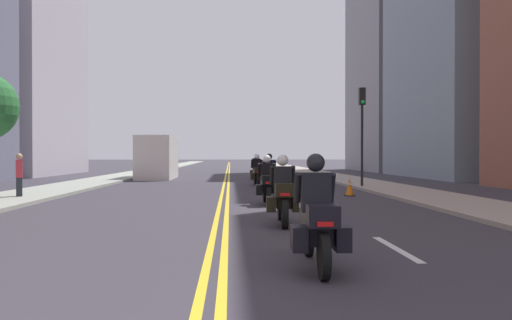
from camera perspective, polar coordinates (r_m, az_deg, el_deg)
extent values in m
plane|color=#36323B|center=(48.58, -3.10, -1.30)|extent=(264.00, 264.00, 0.00)
cube|color=#949A8E|center=(49.18, -11.80, -1.22)|extent=(2.89, 144.00, 0.12)
cube|color=gray|center=(49.12, 5.61, -1.21)|extent=(2.89, 144.00, 0.12)
cube|color=yellow|center=(48.58, -3.24, -1.30)|extent=(0.12, 132.00, 0.01)
cube|color=yellow|center=(48.58, -2.96, -1.30)|extent=(0.12, 132.00, 0.01)
cube|color=silver|center=(9.13, 15.12, -9.36)|extent=(0.14, 2.40, 0.01)
cube|color=silver|center=(14.90, 7.95, -5.50)|extent=(0.14, 2.40, 0.01)
cube|color=silver|center=(20.80, 4.85, -3.77)|extent=(0.14, 2.40, 0.01)
cube|color=silver|center=(26.75, 3.12, -2.81)|extent=(0.14, 2.40, 0.01)
cube|color=silver|center=(32.71, 2.03, -2.20)|extent=(0.14, 2.40, 0.01)
cube|color=silver|center=(38.69, 1.27, -1.77)|extent=(0.14, 2.40, 0.01)
cube|color=silver|center=(44.67, 0.72, -1.46)|extent=(0.14, 2.40, 0.01)
cube|color=silver|center=(50.66, 0.30, -1.22)|extent=(0.14, 2.40, 0.01)
cube|color=silver|center=(56.65, -0.04, -1.03)|extent=(0.14, 2.40, 0.01)
cube|color=#ADA6B1|center=(46.02, -24.71, 8.61)|extent=(7.41, 13.74, 16.12)
cube|color=gray|center=(54.68, 14.77, 14.01)|extent=(6.52, 13.12, 28.63)
cube|color=#2D3847|center=(54.54, 18.05, 6.40)|extent=(0.04, 11.02, 0.90)
cylinder|color=black|center=(8.19, 5.78, -8.39)|extent=(0.12, 0.60, 0.60)
cylinder|color=black|center=(6.67, 7.46, -10.46)|extent=(0.12, 0.60, 0.60)
cube|color=silver|center=(8.15, 5.79, -6.16)|extent=(0.15, 0.32, 0.04)
cube|color=black|center=(7.39, 6.54, -7.18)|extent=(0.35, 1.20, 0.40)
cube|color=black|center=(6.67, 7.37, -6.11)|extent=(0.41, 0.37, 0.28)
cube|color=red|center=(6.49, 7.62, -7.00)|extent=(0.20, 0.04, 0.06)
cube|color=black|center=(6.91, 4.74, -8.55)|extent=(0.21, 0.45, 0.32)
cube|color=black|center=(6.99, 9.37, -8.45)|extent=(0.21, 0.45, 0.32)
cube|color=#B2C1CC|center=(7.84, 6.04, -3.93)|extent=(0.36, 0.13, 0.36)
cube|color=black|center=(7.29, 6.60, -3.54)|extent=(0.41, 0.27, 0.55)
cylinder|color=black|center=(7.40, 4.59, -3.09)|extent=(0.11, 0.28, 0.45)
cylinder|color=black|center=(7.47, 8.26, -3.06)|extent=(0.11, 0.28, 0.45)
sphere|color=black|center=(7.30, 6.57, -0.29)|extent=(0.26, 0.26, 0.26)
cylinder|color=black|center=(12.61, 2.73, -5.15)|extent=(0.16, 0.65, 0.64)
cylinder|color=black|center=(11.11, 3.17, -5.92)|extent=(0.16, 0.65, 0.64)
cube|color=silver|center=(12.58, 2.73, -3.61)|extent=(0.15, 0.33, 0.04)
cube|color=black|center=(11.83, 2.94, -4.16)|extent=(0.37, 1.16, 0.40)
cube|color=black|center=(11.14, 3.15, -3.32)|extent=(0.41, 0.38, 0.28)
cube|color=red|center=(10.95, 3.21, -3.81)|extent=(0.20, 0.04, 0.06)
cube|color=black|center=(11.38, 1.66, -4.86)|extent=(0.22, 0.45, 0.32)
cube|color=black|center=(11.41, 4.48, -4.84)|extent=(0.22, 0.45, 0.32)
cube|color=#B2C1CC|center=(12.29, 2.80, -2.21)|extent=(0.36, 0.14, 0.36)
cube|color=black|center=(11.75, 2.95, -1.96)|extent=(0.41, 0.28, 0.52)
cylinder|color=black|center=(11.89, 1.75, -1.69)|extent=(0.11, 0.28, 0.45)
cylinder|color=black|center=(11.92, 4.06, -1.68)|extent=(0.11, 0.28, 0.45)
sphere|color=white|center=(11.77, 2.94, -0.02)|extent=(0.26, 0.26, 0.26)
cylinder|color=black|center=(17.52, 0.99, -3.60)|extent=(0.12, 0.61, 0.61)
cylinder|color=black|center=(15.95, 1.40, -4.01)|extent=(0.12, 0.61, 0.61)
cube|color=silver|center=(17.50, 0.99, -2.53)|extent=(0.14, 0.32, 0.04)
cube|color=black|center=(16.72, 1.19, -2.83)|extent=(0.32, 1.20, 0.40)
cube|color=black|center=(16.00, 1.37, -2.20)|extent=(0.40, 0.36, 0.28)
cube|color=red|center=(15.81, 1.43, -2.52)|extent=(0.20, 0.03, 0.06)
cube|color=black|center=(16.23, 0.32, -3.29)|extent=(0.20, 0.44, 0.32)
cube|color=black|center=(16.28, 2.29, -3.28)|extent=(0.20, 0.44, 0.32)
cube|color=#B2C1CC|center=(17.20, 1.06, -1.47)|extent=(0.36, 0.12, 0.36)
cube|color=black|center=(16.65, 1.20, -1.27)|extent=(0.40, 0.26, 0.52)
cylinder|color=black|center=(16.78, 0.34, -1.08)|extent=(0.10, 0.28, 0.45)
cylinder|color=black|center=(16.82, 1.98, -1.08)|extent=(0.10, 0.28, 0.45)
sphere|color=white|center=(16.67, 1.19, 0.11)|extent=(0.26, 0.26, 0.26)
cylinder|color=black|center=(22.72, 1.38, -2.60)|extent=(0.13, 0.65, 0.64)
cylinder|color=black|center=(21.12, 1.55, -2.84)|extent=(0.13, 0.65, 0.64)
cube|color=silver|center=(22.71, 1.38, -1.74)|extent=(0.15, 0.32, 0.04)
cube|color=black|center=(21.91, 1.46, -1.99)|extent=(0.36, 1.23, 0.40)
cube|color=black|center=(21.18, 1.54, -1.48)|extent=(0.41, 0.37, 0.28)
cube|color=red|center=(20.99, 1.56, -1.72)|extent=(0.20, 0.04, 0.06)
cube|color=black|center=(21.42, 0.76, -2.31)|extent=(0.22, 0.45, 0.32)
cube|color=black|center=(21.44, 2.26, -2.31)|extent=(0.22, 0.45, 0.32)
cube|color=#B2C1CC|center=(22.41, 1.41, -0.96)|extent=(0.36, 0.13, 0.36)
cube|color=black|center=(21.84, 1.47, -0.73)|extent=(0.41, 0.27, 0.56)
cylinder|color=black|center=(21.98, 0.83, -0.59)|extent=(0.11, 0.28, 0.45)
cylinder|color=black|center=(22.00, 2.08, -0.59)|extent=(0.11, 0.28, 0.45)
sphere|color=black|center=(21.87, 1.46, 0.38)|extent=(0.26, 0.26, 0.26)
cylinder|color=black|center=(27.61, -0.07, -2.08)|extent=(0.16, 0.61, 0.61)
cylinder|color=black|center=(26.16, 0.25, -2.23)|extent=(0.16, 0.61, 0.61)
cube|color=silver|center=(27.59, -0.07, -1.41)|extent=(0.16, 0.33, 0.04)
cube|color=black|center=(26.87, 0.09, -1.56)|extent=(0.38, 1.12, 0.40)
cube|color=black|center=(26.21, 0.23, -1.13)|extent=(0.42, 0.38, 0.28)
cube|color=red|center=(26.03, 0.28, -1.32)|extent=(0.20, 0.04, 0.06)
cube|color=black|center=(26.41, -0.42, -1.81)|extent=(0.22, 0.45, 0.32)
cube|color=black|center=(26.47, 0.79, -1.81)|extent=(0.22, 0.45, 0.32)
cube|color=#B2C1CC|center=(27.32, -0.01, -0.73)|extent=(0.37, 0.14, 0.36)
cube|color=black|center=(26.81, 0.10, -0.53)|extent=(0.41, 0.28, 0.57)
cylinder|color=black|center=(26.93, -0.44, -0.42)|extent=(0.11, 0.29, 0.45)
cylinder|color=black|center=(26.98, 0.57, -0.42)|extent=(0.11, 0.29, 0.45)
sphere|color=white|center=(26.83, 0.09, 0.38)|extent=(0.26, 0.26, 0.26)
cylinder|color=black|center=(33.20, 0.05, -1.64)|extent=(0.17, 0.62, 0.61)
cylinder|color=black|center=(31.58, 0.02, -1.75)|extent=(0.17, 0.62, 0.61)
cube|color=silver|center=(33.19, 0.05, -1.07)|extent=(0.16, 0.33, 0.04)
cube|color=black|center=(32.38, 0.03, -1.19)|extent=(0.39, 1.25, 0.40)
cube|color=black|center=(31.64, 0.02, -0.84)|extent=(0.42, 0.38, 0.28)
cube|color=red|center=(31.46, 0.02, -0.99)|extent=(0.20, 0.04, 0.06)
cube|color=black|center=(31.90, -0.48, -1.40)|extent=(0.23, 0.45, 0.32)
cube|color=black|center=(31.89, 0.53, -1.40)|extent=(0.23, 0.45, 0.32)
cube|color=#B2C1CC|center=(32.89, 0.04, -0.51)|extent=(0.37, 0.14, 0.36)
cube|color=black|center=(32.32, 0.03, -0.32)|extent=(0.41, 0.28, 0.59)
cylinder|color=black|center=(32.47, -0.39, -0.23)|extent=(0.12, 0.29, 0.45)
cylinder|color=black|center=(32.47, 0.46, -0.23)|extent=(0.12, 0.29, 0.45)
sphere|color=black|center=(32.34, 0.03, 0.45)|extent=(0.26, 0.26, 0.26)
cube|color=black|center=(20.28, 10.23, -3.86)|extent=(0.38, 0.38, 0.03)
cone|color=orange|center=(20.25, 10.23, -2.82)|extent=(0.30, 0.30, 0.71)
cylinder|color=white|center=(20.25, 10.23, -2.58)|extent=(0.20, 0.20, 0.08)
cylinder|color=black|center=(24.82, 11.56, 1.50)|extent=(0.12, 0.12, 3.97)
cube|color=black|center=(24.97, 11.57, 6.86)|extent=(0.28, 0.28, 0.80)
sphere|color=green|center=(24.79, 11.66, 6.26)|extent=(0.18, 0.18, 0.18)
cube|color=#232B33|center=(20.09, -24.56, -2.87)|extent=(0.29, 0.33, 0.78)
cube|color=#C4323F|center=(20.06, -24.57, -0.87)|extent=(0.33, 0.41, 0.62)
sphere|color=tan|center=(20.06, -24.57, 0.36)|extent=(0.22, 0.22, 0.22)
cube|color=beige|center=(37.68, -10.18, -0.17)|extent=(2.00, 1.80, 2.20)
cube|color=silver|center=(34.70, -10.81, 0.26)|extent=(2.20, 5.20, 2.80)
cylinder|color=black|center=(37.30, -10.25, -1.18)|extent=(2.00, 0.90, 0.90)
cylinder|color=black|center=(33.14, -11.19, -1.40)|extent=(2.00, 0.90, 0.90)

